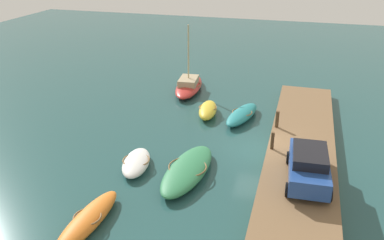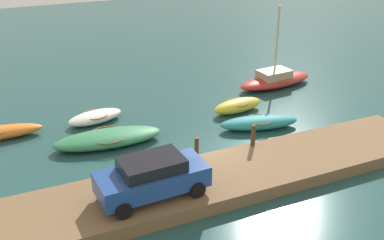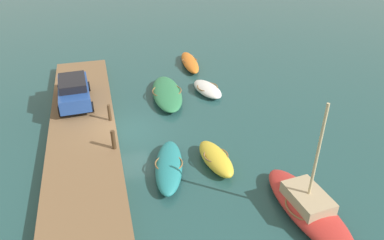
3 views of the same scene
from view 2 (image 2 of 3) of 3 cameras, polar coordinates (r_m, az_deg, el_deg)
name	(u,v)px [view 2 (image 2 of 3)]	position (r m, az deg, el deg)	size (l,w,h in m)	color
ground_plane	(201,159)	(21.53, 1.15, -4.88)	(84.00, 84.00, 0.00)	#234C4C
dock_platform	(224,178)	(19.58, 4.11, -7.28)	(20.77, 3.67, 0.59)	brown
motorboat_green	(108,138)	(23.01, -10.56, -2.26)	(5.55, 2.35, 0.69)	#2D7A4C
rowboat_yellow	(238,105)	(26.39, 5.79, 1.84)	(3.29, 1.58, 0.77)	gold
rowboat_teal	(259,122)	(24.53, 8.46, -0.30)	(4.47, 2.26, 0.69)	teal
dinghy_white	(95,117)	(25.57, -12.12, 0.39)	(3.32, 1.99, 0.60)	white
sailboat_red	(275,79)	(30.63, 10.45, 5.06)	(5.69, 2.39, 5.36)	#B72D28
mooring_post_west	(197,148)	(20.17, 0.59, -3.54)	(0.19, 0.19, 1.01)	#47331E
mooring_post_mid_west	(253,135)	(21.41, 7.73, -1.93)	(0.22, 0.22, 1.05)	#47331E
parked_car	(152,176)	(17.54, -5.05, -7.09)	(4.36, 2.19, 1.63)	#234793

